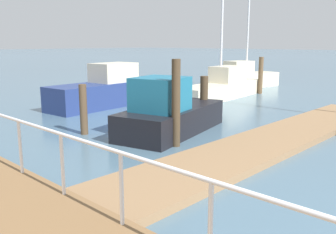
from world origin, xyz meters
TOP-DOWN VIEW (x-y plane):
  - floating_dock at (3.72, 6.65)m, footprint 14.45×2.00m
  - boardwalk_railing at (-3.15, 8.48)m, footprint 0.06×27.74m
  - dock_piling_0 at (4.61, 10.03)m, footprint 0.29×0.29m
  - dock_piling_1 at (0.40, 11.62)m, footprint 0.24×0.24m
  - dock_piling_3 at (13.06, 12.52)m, footprint 0.26×0.26m
  - dock_piling_4 at (1.40, 8.52)m, footprint 0.25×0.25m
  - moored_boat_0 at (4.42, 15.52)m, footprint 6.12×2.20m
  - moored_boat_3 at (10.04, 13.09)m, footprint 6.82×2.26m
  - moored_boat_4 at (2.40, 9.72)m, footprint 4.75×2.81m
  - moored_boat_5 at (14.95, 14.75)m, footprint 5.25×2.25m

SIDE VIEW (x-z plane):
  - floating_dock at x=3.72m, z-range 0.00..0.18m
  - moored_boat_3 at x=10.04m, z-range -4.16..5.43m
  - moored_boat_4 at x=2.40m, z-range -0.28..1.60m
  - moored_boat_5 at x=14.95m, z-range -3.91..5.31m
  - moored_boat_0 at x=4.42m, z-range -0.26..1.72m
  - dock_piling_1 at x=0.40m, z-range 0.00..1.62m
  - dock_piling_0 at x=4.61m, z-range 0.00..1.71m
  - dock_piling_3 at x=13.06m, z-range 0.00..2.12m
  - boardwalk_railing at x=-3.15m, z-range 0.69..1.77m
  - dock_piling_4 at x=1.40m, z-range 0.00..2.48m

